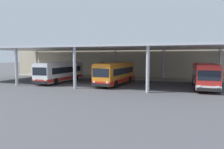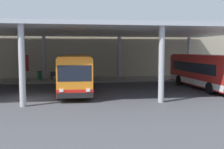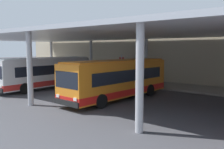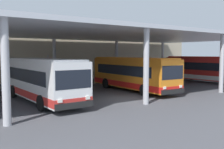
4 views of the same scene
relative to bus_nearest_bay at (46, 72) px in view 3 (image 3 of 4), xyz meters
name	(u,v)px [view 3 (image 3 of 4)]	position (x,y,z in m)	size (l,w,h in m)	color
ground_plane	(58,100)	(5.55, -2.85, -1.66)	(200.00, 200.00, 0.00)	#47474C
platform_kerb	(138,83)	(5.55, 8.90, -1.57)	(42.00, 4.50, 0.18)	gray
station_building_facade	(152,55)	(5.55, 12.15, 1.59)	(48.00, 1.60, 6.49)	#C1B293
canopy_shelter	(103,36)	(5.55, 2.65, 3.63)	(40.00, 17.00, 5.55)	silver
bus_nearest_bay	(46,72)	(0.00, 0.00, 0.00)	(2.81, 10.56, 3.17)	white
bus_second_bay	(118,79)	(9.11, 0.35, 0.00)	(3.04, 10.63, 3.17)	orange
bench_waiting	(151,79)	(7.26, 8.96, -0.99)	(1.80, 0.45, 0.92)	#383D47
trash_bin	(137,77)	(5.12, 9.26, -0.98)	(0.52, 0.52, 0.98)	#236638
banner_sign	(122,66)	(3.74, 8.09, 0.32)	(0.70, 0.12, 3.20)	#B2B2B7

